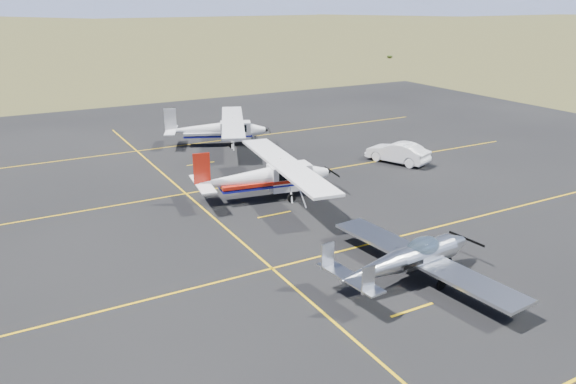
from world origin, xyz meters
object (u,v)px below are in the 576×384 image
object	(u,v)px
aircraft_low_wing	(410,258)
aircraft_cessna	(266,176)
sedan	(398,152)
aircraft_plain	(218,129)

from	to	relation	value
aircraft_low_wing	aircraft_cessna	distance (m)	11.67
sedan	aircraft_low_wing	bearing A→B (deg)	30.64
aircraft_low_wing	aircraft_cessna	bearing A→B (deg)	87.74
aircraft_low_wing	aircraft_plain	xyz separation A→B (m)	(1.62, 24.33, 0.31)
aircraft_cessna	aircraft_low_wing	bearing A→B (deg)	-78.69
aircraft_plain	aircraft_cessna	bearing A→B (deg)	-77.10
aircraft_low_wing	sedan	size ratio (longest dim) A/B	2.17
aircraft_low_wing	aircraft_cessna	size ratio (longest dim) A/B	0.80
aircraft_cessna	sedan	size ratio (longest dim) A/B	2.73
aircraft_low_wing	aircraft_plain	bearing A→B (deg)	80.92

